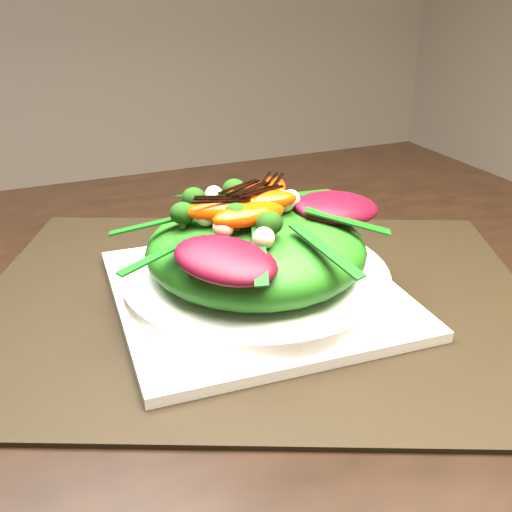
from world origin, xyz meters
name	(u,v)px	position (x,y,z in m)	size (l,w,h in m)	color
placemat	(256,299)	(0.30, 0.01, 0.75)	(0.53, 0.40, 0.00)	black
plate_base	(256,292)	(0.30, 0.01, 0.76)	(0.26, 0.26, 0.01)	white
salad_bowl	(256,279)	(0.30, 0.01, 0.77)	(0.25, 0.25, 0.02)	white
lettuce_mound	(256,248)	(0.30, 0.01, 0.81)	(0.21, 0.21, 0.07)	#226212
radicchio_leaf	(337,208)	(0.38, 0.00, 0.84)	(0.09, 0.06, 0.02)	#400613
orange_segment	(240,197)	(0.29, 0.03, 0.85)	(0.07, 0.03, 0.02)	red
broccoli_floret	(170,211)	(0.22, 0.03, 0.84)	(0.03, 0.03, 0.03)	black
macadamia_nut	(296,218)	(0.32, -0.03, 0.85)	(0.02, 0.02, 0.02)	beige
balsamic_drizzle	(240,187)	(0.29, 0.03, 0.86)	(0.05, 0.00, 0.00)	black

